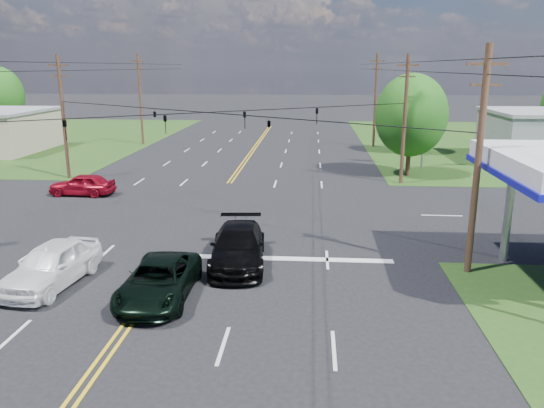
# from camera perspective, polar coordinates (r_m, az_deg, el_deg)

# --- Properties ---
(ground) EXTENTS (280.00, 280.00, 0.00)m
(ground) POSITION_cam_1_polar(r_m,az_deg,el_deg) (32.74, -6.75, -0.77)
(ground) COLOR black
(ground) RESTS_ON ground
(stop_bar) EXTENTS (10.00, 0.50, 0.02)m
(stop_bar) POSITION_cam_1_polar(r_m,az_deg,el_deg) (24.57, 1.26, -5.93)
(stop_bar) COLOR silver
(stop_bar) RESTS_ON ground
(pole_se) EXTENTS (1.60, 0.28, 9.50)m
(pole_se) POSITION_cam_1_polar(r_m,az_deg,el_deg) (23.31, 21.30, 4.48)
(pole_se) COLOR #462A1D
(pole_se) RESTS_ON ground
(pole_nw) EXTENTS (1.60, 0.28, 9.50)m
(pole_nw) POSITION_cam_1_polar(r_m,az_deg,el_deg) (44.50, -21.54, 8.82)
(pole_nw) COLOR #462A1D
(pole_nw) RESTS_ON ground
(pole_ne) EXTENTS (1.60, 0.28, 9.50)m
(pole_ne) POSITION_cam_1_polar(r_m,az_deg,el_deg) (40.73, 14.08, 8.94)
(pole_ne) COLOR #462A1D
(pole_ne) RESTS_ON ground
(pole_left_far) EXTENTS (1.60, 0.28, 10.00)m
(pole_left_far) POSITION_cam_1_polar(r_m,az_deg,el_deg) (62.12, -13.97, 10.98)
(pole_left_far) COLOR #462A1D
(pole_left_far) RESTS_ON ground
(pole_right_far) EXTENTS (1.60, 0.28, 10.00)m
(pole_right_far) POSITION_cam_1_polar(r_m,az_deg,el_deg) (59.47, 11.06, 10.99)
(pole_right_far) COLOR #462A1D
(pole_right_far) RESTS_ON ground
(span_wire_signals) EXTENTS (26.00, 18.00, 1.13)m
(span_wire_signals) POSITION_cam_1_polar(r_m,az_deg,el_deg) (31.70, -7.08, 9.74)
(span_wire_signals) COLOR black
(span_wire_signals) RESTS_ON ground
(power_lines) EXTENTS (26.04, 100.00, 0.64)m
(power_lines) POSITION_cam_1_polar(r_m,az_deg,el_deg) (29.63, -8.01, 14.43)
(power_lines) COLOR black
(power_lines) RESTS_ON ground
(tree_right_a) EXTENTS (5.70, 5.70, 8.18)m
(tree_right_a) POSITION_cam_1_polar(r_m,az_deg,el_deg) (43.85, 14.73, 9.21)
(tree_right_a) COLOR #462A1D
(tree_right_a) RESTS_ON ground
(tree_right_b) EXTENTS (4.94, 4.94, 7.09)m
(tree_right_b) POSITION_cam_1_polar(r_m,az_deg,el_deg) (56.11, 15.08, 9.59)
(tree_right_b) COLOR #462A1D
(tree_right_b) RESTS_ON ground
(pickup_dkgreen) EXTENTS (2.48, 5.30, 1.47)m
(pickup_dkgreen) POSITION_cam_1_polar(r_m,az_deg,el_deg) (20.76, -12.06, -8.04)
(pickup_dkgreen) COLOR black
(pickup_dkgreen) RESTS_ON ground
(suv_black) EXTENTS (2.80, 5.94, 1.67)m
(suv_black) POSITION_cam_1_polar(r_m,az_deg,el_deg) (23.70, -3.68, -4.58)
(suv_black) COLOR black
(suv_black) RESTS_ON ground
(pickup_white) EXTENTS (2.69, 5.38, 1.76)m
(pickup_white) POSITION_cam_1_polar(r_m,az_deg,el_deg) (23.20, -22.63, -6.04)
(pickup_white) COLOR white
(pickup_white) RESTS_ON ground
(sedan_red) EXTENTS (4.44, 1.87, 1.50)m
(sedan_red) POSITION_cam_1_polar(r_m,az_deg,el_deg) (38.70, -19.74, 1.99)
(sedan_red) COLOR maroon
(sedan_red) RESTS_ON ground
(polesign_ne) EXTENTS (1.98, 0.26, 7.21)m
(polesign_ne) POSITION_cam_1_polar(r_m,az_deg,el_deg) (47.82, 16.23, 10.28)
(polesign_ne) COLOR #A5A5AA
(polesign_ne) RESTS_ON ground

